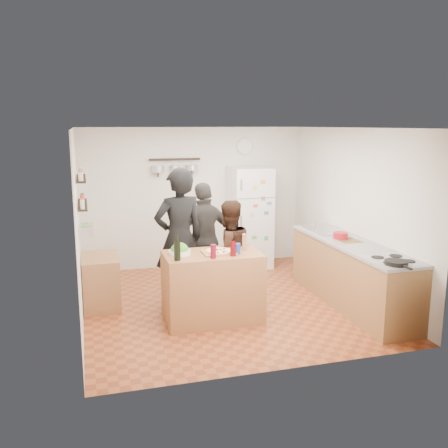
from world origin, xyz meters
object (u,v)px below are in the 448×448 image
object	(u,v)px
person_left	(179,239)
person_center	(228,254)
prep_island	(212,287)
person_back	(205,239)
wine_bottle	(177,251)
counter_run	(351,274)
skillet	(396,263)
salt_canister	(237,249)
red_bowl	(340,235)
side_table	(101,281)
wall_clock	(245,147)
pepper_mill	(244,243)
salad_bowl	(180,252)
fridge	(250,217)

from	to	relation	value
person_left	person_center	xyz separation A→B (m)	(0.67, -0.14, -0.23)
prep_island	person_back	distance (m)	1.13
wine_bottle	counter_run	xyz separation A→B (m)	(2.54, 0.23, -0.58)
skillet	person_back	bearing A→B (deg)	129.14
wine_bottle	person_left	xyz separation A→B (m)	(0.18, 0.80, -0.04)
salt_canister	person_center	world-z (taller)	person_center
counter_run	skillet	distance (m)	1.27
red_bowl	wine_bottle	bearing A→B (deg)	-168.87
skillet	side_table	world-z (taller)	skillet
person_left	wall_clock	world-z (taller)	wall_clock
person_back	pepper_mill	bearing A→B (deg)	96.81
pepper_mill	salt_canister	world-z (taller)	pepper_mill
prep_island	red_bowl	size ratio (longest dim) A/B	5.86
salad_bowl	person_back	bearing A→B (deg)	60.09
pepper_mill	person_back	distance (m)	1.05
person_center	pepper_mill	bearing A→B (deg)	92.62
person_center	person_back	world-z (taller)	person_back
counter_run	person_center	bearing A→B (deg)	165.58
person_back	counter_run	bearing A→B (deg)	141.39
person_left	salt_canister	bearing A→B (deg)	119.50
person_back	counter_run	distance (m)	2.20
salt_canister	counter_run	size ratio (longest dim) A/B	0.05
person_back	salt_canister	bearing A→B (deg)	87.39
fridge	salt_canister	bearing A→B (deg)	-112.27
person_back	skillet	size ratio (longest dim) A/B	6.27
person_center	wall_clock	xyz separation A→B (m)	(0.95, 2.19, 1.39)
person_back	fridge	world-z (taller)	fridge
prep_island	wall_clock	world-z (taller)	wall_clock
salad_bowl	counter_run	bearing A→B (deg)	-1.02
salt_canister	skillet	distance (m)	1.94
wine_bottle	side_table	xyz separation A→B (m)	(-0.90, 1.14, -0.67)
pepper_mill	counter_run	distance (m)	1.69
person_left	counter_run	xyz separation A→B (m)	(2.37, -0.57, -0.54)
red_bowl	fridge	distance (m)	2.15
prep_island	counter_run	size ratio (longest dim) A/B	0.48
salt_canister	person_left	size ratio (longest dim) A/B	0.07
person_back	prep_island	bearing A→B (deg)	71.87
person_back	skillet	bearing A→B (deg)	119.32
prep_island	pepper_mill	bearing A→B (deg)	6.34
salt_canister	side_table	bearing A→B (deg)	148.61
person_center	counter_run	distance (m)	1.78
salad_bowl	person_left	xyz separation A→B (m)	(0.10, 0.53, 0.05)
person_left	wall_clock	xyz separation A→B (m)	(1.62, 2.06, 1.16)
red_bowl	wall_clock	xyz separation A→B (m)	(-0.70, 2.37, 1.19)
pepper_mill	salt_canister	bearing A→B (deg)	-131.42
wine_bottle	red_bowl	size ratio (longest dim) A/B	1.14
prep_island	salt_canister	xyz separation A→B (m)	(0.30, -0.12, 0.52)
salt_canister	person_left	distance (m)	0.94
pepper_mill	fridge	bearing A→B (deg)	69.50
counter_run	pepper_mill	bearing A→B (deg)	178.42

